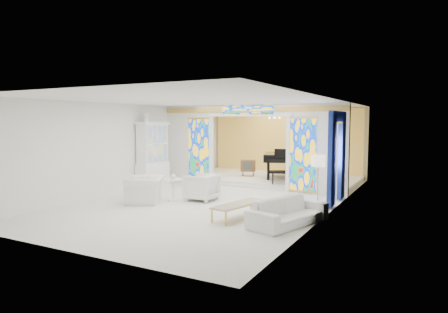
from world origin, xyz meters
The scene contains 24 objects.
floor centered at (0.00, 0.00, 0.00)m, with size 12.00×12.00×0.00m, color silver.
ceiling centered at (0.00, 0.00, 3.00)m, with size 7.00×12.00×0.02m, color white.
wall_back centered at (0.00, 6.00, 1.50)m, with size 7.00×0.02×3.00m, color silver.
wall_front centered at (0.00, -6.00, 1.50)m, with size 7.00×0.02×3.00m, color silver.
wall_left centered at (-3.50, 0.00, 1.50)m, with size 0.02×12.00×3.00m, color silver.
wall_right centered at (3.50, 0.00, 1.50)m, with size 0.02×12.00×3.00m, color silver.
partition_wall centered at (0.00, 2.00, 1.65)m, with size 7.00×0.22×3.00m.
stained_glass_left centered at (-2.03, 1.89, 1.30)m, with size 0.90×0.04×2.40m, color gold.
stained_glass_right centered at (2.03, 1.89, 1.30)m, with size 0.90×0.04×2.40m, color gold.
stained_glass_transom centered at (0.00, 1.89, 2.82)m, with size 2.00×0.04×0.34m, color gold.
alcove_platform centered at (0.00, 4.10, 0.09)m, with size 6.80×3.80×0.18m, color silver.
gold_curtain_back centered at (0.00, 5.88, 1.50)m, with size 6.70×0.10×2.90m, color gold.
chandelier centered at (0.20, 4.00, 2.55)m, with size 0.48×0.48×0.30m, color gold.
blue_drapes centered at (3.40, 0.70, 1.58)m, with size 0.14×1.85×2.65m.
china_cabinet centered at (-3.22, 0.60, 1.17)m, with size 0.56×1.46×2.72m.
armchair_left centered at (-1.66, -1.76, 0.38)m, with size 1.17×1.02×0.76m, color silver.
armchair_right centered at (-0.36, -0.70, 0.41)m, with size 0.87×0.90×0.82m, color silver.
sofa centered at (2.95, -2.25, 0.31)m, with size 2.15×0.84×0.63m, color silver.
side_table centered at (-1.08, -1.15, 0.44)m, with size 0.54×0.54×0.67m.
vase centered at (-1.08, -1.15, 0.77)m, with size 0.18×0.18×0.19m, color silver.
coffee_table centered at (1.66, -2.20, 0.35)m, with size 0.85×1.76×0.38m.
floor_lamp centered at (3.20, -0.62, 1.30)m, with size 0.49×0.49×1.52m.
grand_piano centered at (0.78, 4.09, 0.98)m, with size 2.17×3.30×1.19m.
tv_console centered at (-0.81, 3.73, 0.61)m, with size 0.65×0.53×0.66m.
Camera 1 is at (5.90, -11.01, 2.40)m, focal length 32.00 mm.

